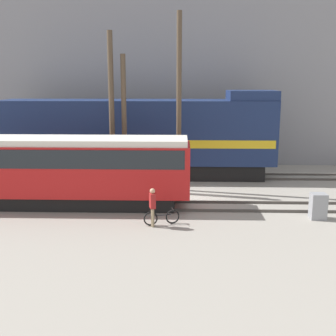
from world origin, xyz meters
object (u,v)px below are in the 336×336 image
at_px(person, 153,203).
at_px(utility_pole_right, 179,104).
at_px(utility_pole_left, 112,113).
at_px(utility_pole_center, 124,124).
at_px(bicycle, 162,218).
at_px(freight_locomotive, 141,137).
at_px(streetcar, 65,168).
at_px(signal_box, 318,206).

distance_m(person, utility_pole_right, 7.41).
distance_m(utility_pole_left, utility_pole_center, 0.93).
height_order(bicycle, utility_pole_center, utility_pole_center).
bearing_deg(bicycle, utility_pole_center, 111.81).
distance_m(freight_locomotive, bicycle, 9.73).
height_order(streetcar, utility_pole_left, utility_pole_left).
height_order(freight_locomotive, utility_pole_left, utility_pole_left).
relative_size(streetcar, utility_pole_center, 1.61).
bearing_deg(bicycle, streetcar, 152.15).
xyz_separation_m(streetcar, utility_pole_center, (2.55, 3.34, 1.83)).
height_order(bicycle, signal_box, signal_box).
height_order(bicycle, utility_pole_left, utility_pole_left).
bearing_deg(utility_pole_right, signal_box, -37.38).
bearing_deg(freight_locomotive, person, -81.64).
bearing_deg(freight_locomotive, utility_pole_right, -53.27).
height_order(streetcar, signal_box, streetcar).
relative_size(utility_pole_right, signal_box, 8.24).
height_order(bicycle, person, person).
xyz_separation_m(streetcar, person, (4.54, -2.87, -0.95)).
relative_size(streetcar, person, 7.19).
bearing_deg(utility_pole_left, utility_pole_center, 0.00).
height_order(utility_pole_center, signal_box, utility_pole_center).
relative_size(bicycle, person, 0.92).
distance_m(bicycle, signal_box, 7.22).
bearing_deg(utility_pole_left, freight_locomotive, 68.99).
bearing_deg(utility_pole_right, streetcar, -149.33).
bearing_deg(freight_locomotive, bicycle, -79.10).
xyz_separation_m(freight_locomotive, person, (1.40, -9.54, -1.58)).
bearing_deg(streetcar, utility_pole_right, 30.67).
distance_m(utility_pole_right, signal_box, 9.20).
relative_size(freight_locomotive, bicycle, 10.99).
xyz_separation_m(utility_pole_left, utility_pole_right, (3.77, -0.00, 0.50)).
xyz_separation_m(freight_locomotive, streetcar, (-3.14, -6.68, -0.63)).
relative_size(bicycle, signal_box, 1.32).
bearing_deg(streetcar, utility_pole_center, 52.64).
distance_m(utility_pole_left, utility_pole_right, 3.80).
xyz_separation_m(freight_locomotive, utility_pole_left, (-1.28, -3.34, 1.82)).
height_order(streetcar, person, streetcar).
height_order(utility_pole_right, signal_box, utility_pole_right).
distance_m(freight_locomotive, person, 9.77).
bearing_deg(freight_locomotive, utility_pole_left, -111.01).
bearing_deg(utility_pole_right, utility_pole_center, 180.00).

